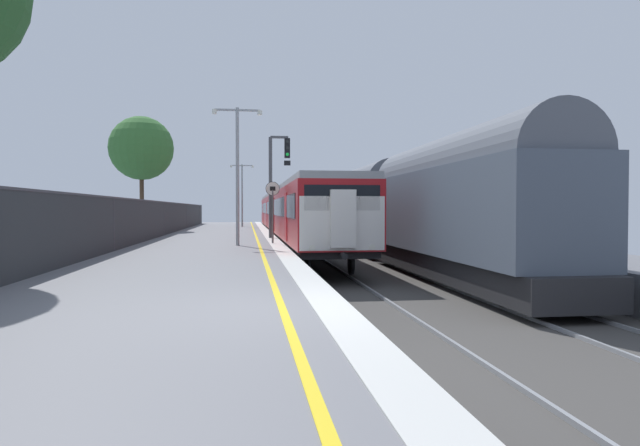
{
  "coord_description": "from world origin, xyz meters",
  "views": [
    {
      "loc": [
        -0.87,
        -8.06,
        1.46
      ],
      "look_at": [
        1.64,
        10.5,
        0.99
      ],
      "focal_mm": 30.67,
      "sensor_mm": 36.0,
      "label": 1
    }
  ],
  "objects_px": {
    "signal_gantry": "(276,175)",
    "background_tree_left": "(141,150)",
    "platform_lamp_far": "(242,190)",
    "commuter_train_at_platform": "(291,212)",
    "platform_lamp_mid": "(237,164)",
    "freight_train_adjacent_track": "(397,205)",
    "speed_limit_sign": "(273,204)"
  },
  "relations": [
    {
      "from": "signal_gantry",
      "to": "background_tree_left",
      "type": "height_order",
      "value": "background_tree_left"
    },
    {
      "from": "background_tree_left",
      "to": "platform_lamp_far",
      "type": "bearing_deg",
      "value": 45.17
    },
    {
      "from": "platform_lamp_far",
      "to": "background_tree_left",
      "type": "relative_size",
      "value": 0.66
    },
    {
      "from": "platform_lamp_far",
      "to": "commuter_train_at_platform",
      "type": "bearing_deg",
      "value": -71.28
    },
    {
      "from": "platform_lamp_mid",
      "to": "background_tree_left",
      "type": "xyz_separation_m",
      "value": [
        -6.92,
        17.27,
        2.35
      ]
    },
    {
      "from": "freight_train_adjacent_track",
      "to": "speed_limit_sign",
      "type": "distance_m",
      "value": 6.0
    },
    {
      "from": "platform_lamp_far",
      "to": "background_tree_left",
      "type": "bearing_deg",
      "value": -134.83
    },
    {
      "from": "platform_lamp_mid",
      "to": "background_tree_left",
      "type": "distance_m",
      "value": 18.76
    },
    {
      "from": "platform_lamp_far",
      "to": "speed_limit_sign",
      "type": "bearing_deg",
      "value": -86.37
    },
    {
      "from": "signal_gantry",
      "to": "speed_limit_sign",
      "type": "xyz_separation_m",
      "value": [
        -0.37,
        -4.33,
        -1.54
      ]
    },
    {
      "from": "signal_gantry",
      "to": "platform_lamp_mid",
      "type": "relative_size",
      "value": 0.93
    },
    {
      "from": "commuter_train_at_platform",
      "to": "platform_lamp_far",
      "type": "xyz_separation_m",
      "value": [
        -3.31,
        9.77,
        1.86
      ]
    },
    {
      "from": "commuter_train_at_platform",
      "to": "platform_lamp_far",
      "type": "relative_size",
      "value": 7.71
    },
    {
      "from": "speed_limit_sign",
      "to": "background_tree_left",
      "type": "bearing_deg",
      "value": 117.51
    },
    {
      "from": "platform_lamp_far",
      "to": "background_tree_left",
      "type": "xyz_separation_m",
      "value": [
        -6.92,
        -6.96,
        2.5
      ]
    },
    {
      "from": "platform_lamp_mid",
      "to": "platform_lamp_far",
      "type": "bearing_deg",
      "value": 90.0
    },
    {
      "from": "signal_gantry",
      "to": "speed_limit_sign",
      "type": "height_order",
      "value": "signal_gantry"
    },
    {
      "from": "commuter_train_at_platform",
      "to": "speed_limit_sign",
      "type": "bearing_deg",
      "value": -97.9
    },
    {
      "from": "commuter_train_at_platform",
      "to": "platform_lamp_far",
      "type": "distance_m",
      "value": 10.48
    },
    {
      "from": "commuter_train_at_platform",
      "to": "speed_limit_sign",
      "type": "xyz_separation_m",
      "value": [
        -1.85,
        -13.3,
        0.42
      ]
    },
    {
      "from": "signal_gantry",
      "to": "platform_lamp_mid",
      "type": "distance_m",
      "value": 5.79
    },
    {
      "from": "speed_limit_sign",
      "to": "platform_lamp_mid",
      "type": "bearing_deg",
      "value": -141.37
    },
    {
      "from": "platform_lamp_far",
      "to": "background_tree_left",
      "type": "height_order",
      "value": "background_tree_left"
    },
    {
      "from": "commuter_train_at_platform",
      "to": "freight_train_adjacent_track",
      "type": "bearing_deg",
      "value": -71.52
    },
    {
      "from": "freight_train_adjacent_track",
      "to": "speed_limit_sign",
      "type": "height_order",
      "value": "freight_train_adjacent_track"
    },
    {
      "from": "speed_limit_sign",
      "to": "platform_lamp_mid",
      "type": "relative_size",
      "value": 0.48
    },
    {
      "from": "platform_lamp_far",
      "to": "freight_train_adjacent_track",
      "type": "bearing_deg",
      "value": -71.41
    },
    {
      "from": "freight_train_adjacent_track",
      "to": "background_tree_left",
      "type": "bearing_deg",
      "value": 133.91
    },
    {
      "from": "freight_train_adjacent_track",
      "to": "platform_lamp_far",
      "type": "relative_size",
      "value": 5.42
    },
    {
      "from": "platform_lamp_far",
      "to": "background_tree_left",
      "type": "distance_m",
      "value": 10.13
    },
    {
      "from": "freight_train_adjacent_track",
      "to": "background_tree_left",
      "type": "distance_m",
      "value": 20.9
    },
    {
      "from": "freight_train_adjacent_track",
      "to": "signal_gantry",
      "type": "bearing_deg",
      "value": 151.22
    }
  ]
}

